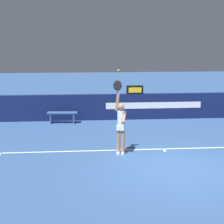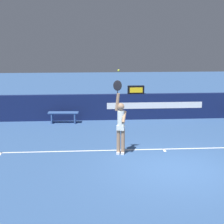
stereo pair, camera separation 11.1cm
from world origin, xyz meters
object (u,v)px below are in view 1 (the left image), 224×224
at_px(tennis_ball, 119,70).
at_px(speed_display, 135,90).
at_px(courtside_bench_near, 62,115).
at_px(tennis_player, 121,124).

bearing_deg(tennis_ball, speed_display, 76.27).
bearing_deg(courtside_bench_near, tennis_ball, -66.90).
height_order(speed_display, tennis_ball, tennis_ball).
bearing_deg(courtside_bench_near, tennis_player, -65.39).
height_order(tennis_player, tennis_ball, tennis_ball).
relative_size(speed_display, tennis_ball, 11.62).
bearing_deg(tennis_player, tennis_ball, -122.31).
bearing_deg(speed_display, courtside_bench_near, -170.03).
bearing_deg(speed_display, tennis_player, -103.17).
xyz_separation_m(speed_display, courtside_bench_near, (-3.33, -0.58, -1.01)).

